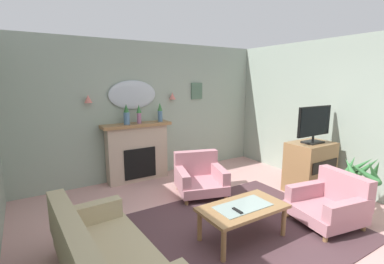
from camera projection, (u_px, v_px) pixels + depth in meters
floor at (243, 243)px, 3.49m from camera, size 6.24×6.79×0.10m
wall_back at (149, 110)px, 5.68m from camera, size 6.24×0.10×2.75m
wall_right at (365, 117)px, 4.60m from camera, size 0.10×6.79×2.75m
patterned_rug at (233, 231)px, 3.64m from camera, size 3.20×2.40×0.01m
fireplace at (137, 152)px, 5.45m from camera, size 1.36×0.36×1.16m
mantel_vase_right at (126, 115)px, 5.18m from camera, size 0.11×0.11×0.39m
mantel_vase_centre at (139, 113)px, 5.31m from camera, size 0.10×0.10×0.37m
mantel_vase_left at (160, 112)px, 5.54m from camera, size 0.10×0.10×0.38m
wall_mirror at (133, 95)px, 5.36m from camera, size 0.96×0.06×0.56m
wall_sconce_left at (88, 99)px, 4.88m from camera, size 0.14×0.14×0.14m
wall_sconce_right at (172, 96)px, 5.76m from camera, size 0.14×0.14×0.14m
framed_picture at (197, 91)px, 6.13m from camera, size 0.28×0.03×0.36m
coffee_table at (243, 210)px, 3.42m from camera, size 1.10×0.60×0.45m
tv_remote at (237, 211)px, 3.27m from camera, size 0.04×0.16×0.02m
floral_couch at (101, 256)px, 2.64m from camera, size 0.95×1.76×0.76m
armchair_by_coffee_table at (330, 202)px, 3.82m from camera, size 0.95×0.93×0.71m
armchair_near_fireplace at (199, 176)px, 4.86m from camera, size 1.01×1.02×0.71m
tv_cabinet at (310, 167)px, 4.92m from camera, size 0.80×0.57×0.90m
tv_flatscreen at (314, 124)px, 4.76m from camera, size 0.84×0.24×0.65m
potted_plant_corner_palm at (361, 184)px, 4.05m from camera, size 0.60×0.59×0.91m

